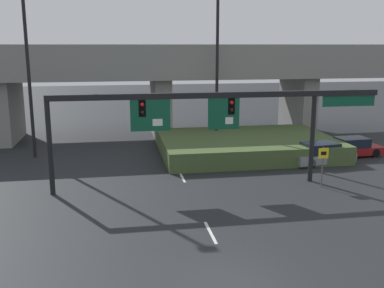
{
  "coord_description": "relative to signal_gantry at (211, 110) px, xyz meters",
  "views": [
    {
      "loc": [
        -3.89,
        -13.88,
        8.11
      ],
      "look_at": [
        0.0,
        9.14,
        2.94
      ],
      "focal_mm": 42.0,
      "sensor_mm": 36.0,
      "label": 1
    }
  ],
  "objects": [
    {
      "name": "ground_plane",
      "position": [
        -1.35,
        -10.74,
        -4.53
      ],
      "size": [
        160.0,
        160.0,
        0.0
      ],
      "primitive_type": "plane",
      "color": "black"
    },
    {
      "name": "lane_markings",
      "position": [
        -1.35,
        2.17,
        -4.52
      ],
      "size": [
        0.14,
        37.04,
        0.01
      ],
      "color": "silver",
      "rests_on": "ground"
    },
    {
      "name": "signal_gantry",
      "position": [
        0.0,
        0.0,
        0.0
      ],
      "size": [
        19.13,
        0.44,
        5.5
      ],
      "color": "black",
      "rests_on": "ground"
    },
    {
      "name": "speed_limit_sign",
      "position": [
        6.38,
        -1.19,
        -2.98
      ],
      "size": [
        0.6,
        0.11,
        2.37
      ],
      "color": "#4C4C4C",
      "rests_on": "ground"
    },
    {
      "name": "highway_light_pole_near",
      "position": [
        -11.31,
        8.97,
        3.97
      ],
      "size": [
        0.7,
        0.36,
        16.24
      ],
      "color": "black",
      "rests_on": "ground"
    },
    {
      "name": "highway_light_pole_far",
      "position": [
        2.7,
        10.45,
        3.68
      ],
      "size": [
        0.7,
        0.36,
        15.65
      ],
      "color": "black",
      "rests_on": "ground"
    },
    {
      "name": "overpass_bridge",
      "position": [
        -1.35,
        15.31,
        1.17
      ],
      "size": [
        45.81,
        7.65,
        8.13
      ],
      "color": "gray",
      "rests_on": "ground"
    },
    {
      "name": "grass_embankment",
      "position": [
        4.38,
        7.51,
        -3.88
      ],
      "size": [
        12.89,
        9.29,
        1.29
      ],
      "color": "#42562D",
      "rests_on": "ground"
    },
    {
      "name": "parked_sedan_near_right",
      "position": [
        8.69,
        3.79,
        -3.84
      ],
      "size": [
        4.71,
        2.52,
        1.49
      ],
      "rotation": [
        0.0,
        0.0,
        0.16
      ],
      "color": "gray",
      "rests_on": "ground"
    },
    {
      "name": "parked_sedan_mid_right",
      "position": [
        12.01,
        5.46,
        -3.89
      ],
      "size": [
        4.37,
        2.05,
        1.38
      ],
      "rotation": [
        0.0,
        0.0,
        0.07
      ],
      "color": "maroon",
      "rests_on": "ground"
    }
  ]
}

